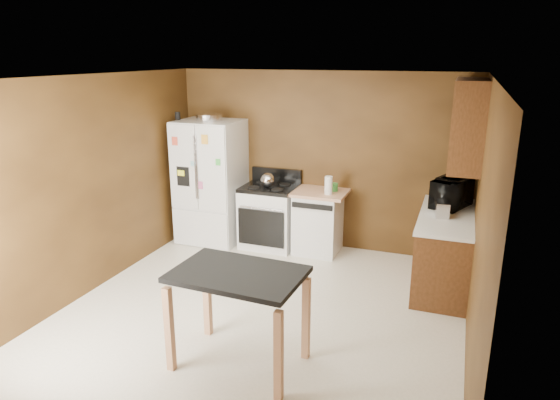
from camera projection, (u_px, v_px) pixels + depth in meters
The scene contains 18 objects.
floor at pixel (260, 314), 5.41m from camera, with size 4.50×4.50×0.00m, color white.
ceiling at pixel (257, 77), 4.70m from camera, with size 4.50×4.50×0.00m, color white.
wall_back at pixel (320, 161), 7.08m from camera, with size 4.20×4.20×0.00m, color brown.
wall_front at pixel (115, 305), 3.03m from camera, with size 4.20×4.20×0.00m, color brown.
wall_left at pixel (91, 186), 5.76m from camera, with size 4.50×4.50×0.00m, color brown.
wall_right at pixel (480, 228), 4.35m from camera, with size 4.50×4.50×0.00m, color brown.
roasting_pan at pixel (209, 117), 7.08m from camera, with size 0.37×0.37×0.09m, color silver.
pen_cup at pixel (178, 116), 7.13m from camera, with size 0.08×0.08×0.11m, color black.
kettle at pixel (268, 180), 7.02m from camera, with size 0.20×0.20×0.20m, color silver.
paper_towel at pixel (329, 185), 6.70m from camera, with size 0.11×0.11×0.25m, color white.
green_canister at pixel (334, 187), 6.88m from camera, with size 0.10×0.10×0.11m, color green.
toaster at pixel (442, 209), 5.77m from camera, with size 0.15×0.24×0.18m, color silver.
microwave at pixel (452, 193), 6.13m from camera, with size 0.59×0.40×0.33m, color black.
refrigerator at pixel (211, 182), 7.35m from camera, with size 0.90×0.80×1.80m.
gas_range at pixel (270, 215), 7.22m from camera, with size 0.76×0.68×1.10m.
dishwasher at pixel (318, 221), 7.01m from camera, with size 0.78×0.63×0.89m.
right_cabinets at pixel (451, 213), 5.87m from camera, with size 0.63×1.58×2.45m.
island at pixel (238, 287), 4.35m from camera, with size 1.15×0.79×0.91m.
Camera 1 is at (1.89, -4.46, 2.72)m, focal length 32.00 mm.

